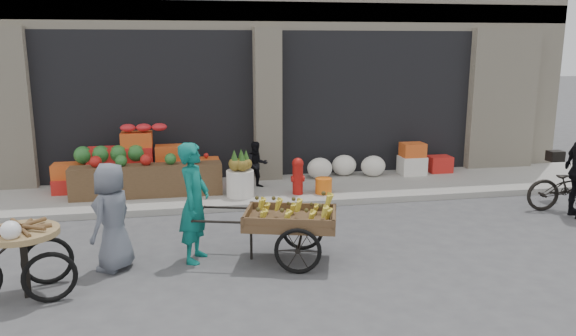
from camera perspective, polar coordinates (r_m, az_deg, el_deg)
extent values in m
plane|color=#424244|center=(7.50, 4.05, -10.65)|extent=(80.00, 80.00, 0.00)
cube|color=gray|center=(11.28, -1.33, -2.31)|extent=(18.00, 2.20, 0.12)
cube|color=beige|center=(14.97, -4.13, 14.61)|extent=(14.00, 6.00, 7.00)
cube|color=gray|center=(12.16, -2.45, 15.59)|extent=(14.00, 0.30, 0.40)
cube|color=black|center=(12.73, -13.97, 6.40)|extent=(4.40, 1.60, 3.10)
cube|color=black|center=(13.42, 7.79, 6.95)|extent=(4.40, 1.60, 3.10)
cube|color=beige|center=(12.01, -2.22, 6.41)|extent=(0.55, 0.80, 3.22)
cube|color=brown|center=(10.92, -14.12, -1.25)|extent=(2.80, 0.45, 0.60)
sphere|color=#1E5923|center=(11.38, -17.63, 1.36)|extent=(0.34, 0.34, 0.34)
cylinder|color=silver|center=(10.63, -4.88, -1.56)|extent=(0.52, 0.52, 0.50)
cylinder|color=#A5140F|center=(10.74, 1.00, -1.20)|extent=(0.20, 0.20, 0.56)
sphere|color=#A5140F|center=(10.67, 1.00, 0.47)|extent=(0.22, 0.22, 0.22)
cylinder|color=orange|center=(10.83, 3.64, -1.81)|extent=(0.32, 0.32, 0.30)
ellipsoid|color=silver|center=(12.16, 5.98, 0.07)|extent=(1.70, 0.60, 0.44)
imported|color=black|center=(11.20, -3.20, 0.33)|extent=(0.51, 0.43, 0.93)
cube|color=brown|center=(7.71, 0.24, -5.46)|extent=(1.42, 1.13, 0.11)
torus|color=black|center=(7.37, 1.00, -8.45)|extent=(0.61, 0.23, 0.62)
torus|color=black|center=(8.19, 1.49, -6.25)|extent=(0.61, 0.23, 0.62)
cylinder|color=black|center=(7.87, -3.76, -7.49)|extent=(0.05, 0.05, 0.51)
imported|color=#0D675D|center=(7.77, -9.50, -3.48)|extent=(0.58, 0.70, 1.66)
cylinder|color=#9E7F51|center=(7.26, -25.44, -5.96)|extent=(1.02, 1.02, 0.07)
cube|color=black|center=(7.38, -25.14, -8.91)|extent=(0.10, 0.10, 0.80)
torus|color=black|center=(7.15, -23.04, -10.18)|extent=(0.62, 0.21, 0.62)
torus|color=black|center=(7.68, -23.21, -8.65)|extent=(0.62, 0.21, 0.62)
imported|color=slate|center=(7.74, -17.43, -4.76)|extent=(0.74, 0.84, 1.45)
imported|color=black|center=(11.31, 27.07, -1.63)|extent=(1.78, 0.84, 0.90)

